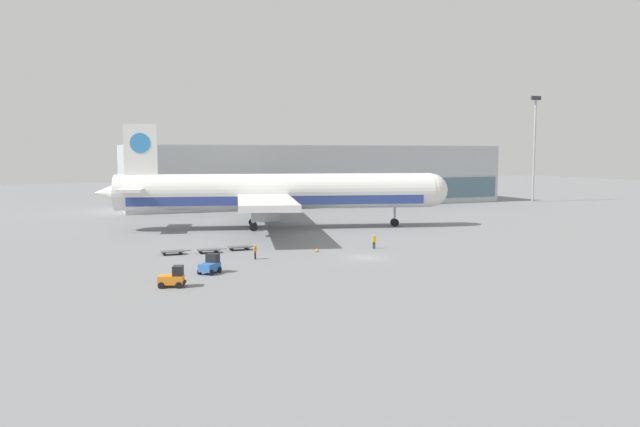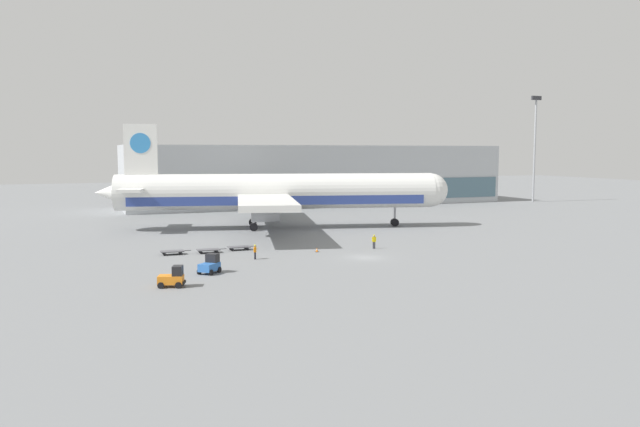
{
  "view_description": "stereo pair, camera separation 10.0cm",
  "coord_description": "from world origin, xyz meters",
  "px_view_note": "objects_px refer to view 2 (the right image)",
  "views": [
    {
      "loc": [
        -32.43,
        -66.37,
        12.65
      ],
      "look_at": [
        -0.24,
        14.08,
        4.0
      ],
      "focal_mm": 35.0,
      "sensor_mm": 36.0,
      "label": 1
    },
    {
      "loc": [
        -32.34,
        -66.4,
        12.65
      ],
      "look_at": [
        -0.24,
        14.08,
        4.0
      ],
      "focal_mm": 35.0,
      "sensor_mm": 36.0,
      "label": 2
    }
  ],
  "objects_px": {
    "baggage_tug_foreground": "(173,278)",
    "traffic_cone_near": "(317,250)",
    "light_mast": "(535,142)",
    "baggage_tug_mid": "(210,265)",
    "ground_crew_near": "(255,251)",
    "ground_crew_far": "(374,240)",
    "airplane_main": "(273,193)",
    "baggage_dolly_third": "(239,247)",
    "baggage_dolly_second": "(208,250)",
    "baggage_dolly_lead": "(172,251)"
  },
  "relations": [
    {
      "from": "baggage_tug_foreground",
      "to": "traffic_cone_near",
      "type": "distance_m",
      "value": 24.43
    },
    {
      "from": "light_mast",
      "to": "baggage_tug_mid",
      "type": "distance_m",
      "value": 113.71
    },
    {
      "from": "traffic_cone_near",
      "to": "ground_crew_near",
      "type": "bearing_deg",
      "value": -165.29
    },
    {
      "from": "ground_crew_far",
      "to": "ground_crew_near",
      "type": "bearing_deg",
      "value": -165.26
    },
    {
      "from": "ground_crew_near",
      "to": "ground_crew_far",
      "type": "xyz_separation_m",
      "value": [
        16.65,
        2.05,
        0.07
      ]
    },
    {
      "from": "airplane_main",
      "to": "baggage_tug_foreground",
      "type": "bearing_deg",
      "value": -105.3
    },
    {
      "from": "light_mast",
      "to": "baggage_dolly_third",
      "type": "relative_size",
      "value": 7.07
    },
    {
      "from": "baggage_dolly_third",
      "to": "light_mast",
      "type": "bearing_deg",
      "value": 30.34
    },
    {
      "from": "ground_crew_far",
      "to": "traffic_cone_near",
      "type": "height_order",
      "value": "ground_crew_far"
    },
    {
      "from": "baggage_dolly_second",
      "to": "traffic_cone_near",
      "type": "xyz_separation_m",
      "value": [
        12.92,
        -4.26,
        -0.11
      ]
    },
    {
      "from": "ground_crew_near",
      "to": "ground_crew_far",
      "type": "relative_size",
      "value": 0.95
    },
    {
      "from": "baggage_dolly_third",
      "to": "traffic_cone_near",
      "type": "xyz_separation_m",
      "value": [
        8.78,
        -5.08,
        -0.11
      ]
    },
    {
      "from": "airplane_main",
      "to": "baggage_dolly_second",
      "type": "distance_m",
      "value": 26.67
    },
    {
      "from": "baggage_dolly_third",
      "to": "ground_crew_near",
      "type": "relative_size",
      "value": 2.13
    },
    {
      "from": "ground_crew_near",
      "to": "traffic_cone_near",
      "type": "bearing_deg",
      "value": -38.77
    },
    {
      "from": "baggage_dolly_lead",
      "to": "baggage_tug_foreground",
      "type": "bearing_deg",
      "value": -96.48
    },
    {
      "from": "baggage_dolly_second",
      "to": "ground_crew_far",
      "type": "distance_m",
      "value": 21.32
    },
    {
      "from": "baggage_tug_foreground",
      "to": "ground_crew_near",
      "type": "relative_size",
      "value": 1.57
    },
    {
      "from": "airplane_main",
      "to": "ground_crew_far",
      "type": "bearing_deg",
      "value": -63.5
    },
    {
      "from": "ground_crew_far",
      "to": "baggage_dolly_second",
      "type": "bearing_deg",
      "value": 175.52
    },
    {
      "from": "airplane_main",
      "to": "baggage_dolly_lead",
      "type": "height_order",
      "value": "airplane_main"
    },
    {
      "from": "baggage_tug_mid",
      "to": "ground_crew_far",
      "type": "bearing_deg",
      "value": -26.17
    },
    {
      "from": "light_mast",
      "to": "ground_crew_far",
      "type": "xyz_separation_m",
      "value": [
        -71.26,
        -53.07,
        -13.95
      ]
    },
    {
      "from": "baggage_dolly_third",
      "to": "ground_crew_far",
      "type": "bearing_deg",
      "value": -15.86
    },
    {
      "from": "baggage_tug_foreground",
      "to": "baggage_tug_mid",
      "type": "bearing_deg",
      "value": 67.05
    },
    {
      "from": "airplane_main",
      "to": "baggage_dolly_second",
      "type": "height_order",
      "value": "airplane_main"
    },
    {
      "from": "baggage_dolly_second",
      "to": "baggage_tug_foreground",
      "type": "bearing_deg",
      "value": -109.42
    },
    {
      "from": "baggage_tug_foreground",
      "to": "baggage_dolly_second",
      "type": "relative_size",
      "value": 0.74
    },
    {
      "from": "baggage_tug_mid",
      "to": "baggage_dolly_second",
      "type": "relative_size",
      "value": 0.74
    },
    {
      "from": "airplane_main",
      "to": "baggage_dolly_third",
      "type": "bearing_deg",
      "value": -104.33
    },
    {
      "from": "light_mast",
      "to": "baggage_dolly_lead",
      "type": "distance_m",
      "value": 108.8
    },
    {
      "from": "ground_crew_near",
      "to": "traffic_cone_near",
      "type": "relative_size",
      "value": 3.06
    },
    {
      "from": "baggage_tug_foreground",
      "to": "traffic_cone_near",
      "type": "xyz_separation_m",
      "value": [
        20.02,
        13.99,
        -0.6
      ]
    },
    {
      "from": "baggage_tug_mid",
      "to": "baggage_dolly_lead",
      "type": "xyz_separation_m",
      "value": [
        -1.9,
        13.38,
        -0.49
      ]
    },
    {
      "from": "airplane_main",
      "to": "baggage_tug_mid",
      "type": "height_order",
      "value": "airplane_main"
    },
    {
      "from": "airplane_main",
      "to": "baggage_dolly_second",
      "type": "relative_size",
      "value": 15.31
    },
    {
      "from": "baggage_dolly_second",
      "to": "baggage_dolly_third",
      "type": "xyz_separation_m",
      "value": [
        4.14,
        0.82,
        0.0
      ]
    },
    {
      "from": "baggage_tug_foreground",
      "to": "baggage_dolly_lead",
      "type": "xyz_separation_m",
      "value": [
        2.73,
        18.65,
        -0.49
      ]
    },
    {
      "from": "light_mast",
      "to": "baggage_tug_foreground",
      "type": "relative_size",
      "value": 9.56
    },
    {
      "from": "light_mast",
      "to": "baggage_tug_foreground",
      "type": "bearing_deg",
      "value": -146.04
    },
    {
      "from": "airplane_main",
      "to": "baggage_tug_mid",
      "type": "relative_size",
      "value": 20.77
    },
    {
      "from": "baggage_dolly_lead",
      "to": "ground_crew_near",
      "type": "relative_size",
      "value": 2.13
    },
    {
      "from": "baggage_dolly_lead",
      "to": "ground_crew_near",
      "type": "xyz_separation_m",
      "value": [
        8.55,
        -6.96,
        0.64
      ]
    },
    {
      "from": "ground_crew_near",
      "to": "baggage_tug_mid",
      "type": "bearing_deg",
      "value": 170.51
    },
    {
      "from": "baggage_dolly_lead",
      "to": "traffic_cone_near",
      "type": "relative_size",
      "value": 6.51
    },
    {
      "from": "baggage_tug_mid",
      "to": "baggage_dolly_second",
      "type": "height_order",
      "value": "baggage_tug_mid"
    },
    {
      "from": "airplane_main",
      "to": "baggage_dolly_second",
      "type": "bearing_deg",
      "value": -111.46
    },
    {
      "from": "baggage_dolly_lead",
      "to": "baggage_dolly_third",
      "type": "xyz_separation_m",
      "value": [
        8.51,
        0.42,
        0.0
      ]
    },
    {
      "from": "baggage_dolly_third",
      "to": "ground_crew_far",
      "type": "distance_m",
      "value": 17.54
    },
    {
      "from": "baggage_tug_foreground",
      "to": "ground_crew_near",
      "type": "distance_m",
      "value": 16.25
    }
  ]
}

